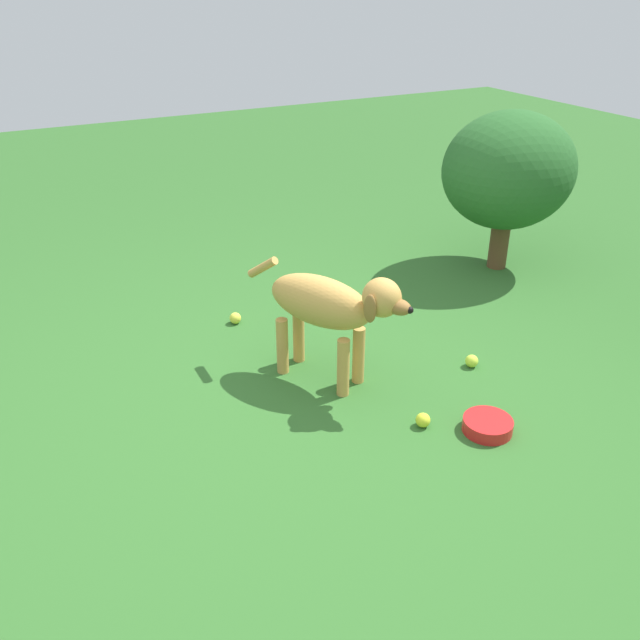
% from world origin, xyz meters
% --- Properties ---
extents(ground, '(14.00, 14.00, 0.00)m').
position_xyz_m(ground, '(0.00, 0.00, 0.00)').
color(ground, '#2D6026').
extents(dog, '(0.49, 0.83, 0.62)m').
position_xyz_m(dog, '(0.25, 0.17, 0.41)').
color(dog, '#C69347').
rests_on(dog, ground).
extents(tennis_ball_0, '(0.07, 0.07, 0.07)m').
position_xyz_m(tennis_ball_0, '(0.44, -0.37, 0.03)').
color(tennis_ball_0, '#CDD82E').
rests_on(tennis_ball_0, ground).
extents(tennis_ball_1, '(0.07, 0.07, 0.07)m').
position_xyz_m(tennis_ball_1, '(0.95, -0.07, 0.03)').
color(tennis_ball_1, '#C0E13B').
rests_on(tennis_ball_1, ground).
extents(tennis_ball_2, '(0.07, 0.07, 0.07)m').
position_xyz_m(tennis_ball_2, '(0.05, 0.94, 0.03)').
color(tennis_ball_2, '#D6D541').
rests_on(tennis_ball_2, ground).
extents(water_bowl, '(0.22, 0.22, 0.06)m').
position_xyz_m(water_bowl, '(0.67, -0.53, 0.03)').
color(water_bowl, red).
rests_on(water_bowl, ground).
extents(shrub_near, '(0.88, 0.79, 1.04)m').
position_xyz_m(shrub_near, '(1.94, 0.89, 0.66)').
color(shrub_near, brown).
rests_on(shrub_near, ground).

